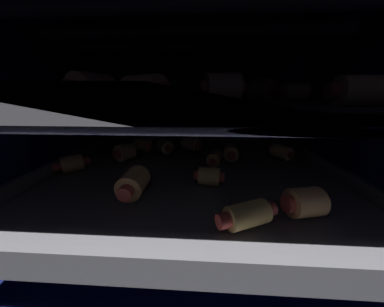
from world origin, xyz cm
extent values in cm
cube|color=#0C1138|center=(0.00, 0.00, -0.60)|extent=(56.47, 47.75, 1.20)
cube|color=#0C1138|center=(0.00, 23.28, 16.11)|extent=(56.47, 1.20, 32.22)
cube|color=#0C1138|center=(-27.63, 0.00, 16.11)|extent=(1.20, 45.35, 32.22)
cube|color=#0C1138|center=(27.63, 0.00, 16.11)|extent=(1.20, 45.35, 32.22)
cube|color=#0C1138|center=(0.00, 0.00, 32.82)|extent=(56.47, 47.75, 1.20)
cylinder|color=#333338|center=(0.00, -8.31, 29.49)|extent=(43.25, 1.74, 1.74)
cylinder|color=#333338|center=(0.00, 0.00, 29.49)|extent=(43.25, 1.74, 1.74)
cylinder|color=#333338|center=(0.00, 8.31, 29.49)|extent=(43.25, 1.74, 1.74)
cylinder|color=#B7B7BC|center=(-25.43, 0.00, 7.47)|extent=(0.56, 44.45, 0.56)
cylinder|color=#B7B7BC|center=(25.43, 0.00, 7.47)|extent=(0.56, 44.45, 0.56)
cylinder|color=#B7B7BC|center=(0.00, -19.45, 7.47)|extent=(50.87, 0.56, 0.56)
cylinder|color=#B7B7BC|center=(0.00, -13.89, 7.47)|extent=(50.87, 0.56, 0.56)
cylinder|color=#B7B7BC|center=(0.00, -8.33, 7.47)|extent=(50.87, 0.56, 0.56)
cylinder|color=#B7B7BC|center=(0.00, -2.78, 7.47)|extent=(50.87, 0.56, 0.56)
cylinder|color=#B7B7BC|center=(0.00, 2.78, 7.47)|extent=(50.87, 0.56, 0.56)
cylinder|color=#B7B7BC|center=(0.00, 8.33, 7.47)|extent=(50.87, 0.56, 0.56)
cylinder|color=#B7B7BC|center=(0.00, 13.89, 7.47)|extent=(50.87, 0.56, 0.56)
cylinder|color=#B7B7BC|center=(0.00, 19.45, 7.47)|extent=(50.87, 0.56, 0.56)
cube|color=#4C4C51|center=(0.00, 0.00, 8.27)|extent=(45.66, 40.50, 1.04)
cube|color=#4C4C51|center=(0.00, -19.85, 9.68)|extent=(45.66, 0.80, 1.80)
cube|color=#4C4C51|center=(0.00, 19.85, 9.68)|extent=(45.66, 0.80, 1.80)
cube|color=#4C4C51|center=(-22.43, 0.00, 9.68)|extent=(0.80, 40.50, 1.80)
cube|color=#4C4C51|center=(22.43, 0.00, 9.68)|extent=(0.80, 40.50, 1.80)
cylinder|color=tan|center=(2.81, -5.65, 10.07)|extent=(3.33, 3.03, 2.57)
cylinder|color=#B23D38|center=(1.04, -5.34, 10.07)|extent=(0.89, 1.51, 1.42)
cylinder|color=#B23D38|center=(4.58, -5.96, 10.07)|extent=(0.89, 1.51, 1.42)
cylinder|color=tan|center=(-6.93, -8.90, 10.41)|extent=(3.27, 4.08, 3.24)
cylinder|color=#B23D38|center=(-6.91, -6.33, 10.41)|extent=(1.76, 1.11, 1.75)
cylinder|color=#B23D38|center=(-6.95, -11.48, 10.41)|extent=(1.76, 1.11, 1.75)
cylinder|color=tan|center=(-6.46, 8.89, 10.16)|extent=(4.12, 4.23, 2.75)
cylinder|color=#B23D38|center=(-5.20, 7.17, 10.16)|extent=(1.74, 1.65, 1.41)
cylinder|color=#B23D38|center=(-7.71, 10.60, 10.16)|extent=(1.74, 1.65, 1.41)
cylinder|color=tan|center=(-0.93, 11.44, 10.17)|extent=(4.78, 4.57, 2.77)
cylinder|color=#B23D38|center=(1.02, 9.95, 10.17)|extent=(1.67, 1.75, 1.44)
cylinder|color=#B23D38|center=(-2.88, 12.93, 10.17)|extent=(1.67, 1.75, 1.44)
cylinder|color=tan|center=(-13.17, 3.71, 10.42)|extent=(4.30, 4.19, 3.26)
cylinder|color=#B23D38|center=(-14.14, 2.17, 10.42)|extent=(1.79, 1.51, 1.64)
cylinder|color=#B23D38|center=(-12.19, 5.25, 10.42)|extent=(1.79, 1.51, 1.64)
cylinder|color=tan|center=(-19.79, -2.19, 10.13)|extent=(4.09, 4.08, 2.70)
cylinder|color=#B23D38|center=(-18.24, -0.73, 10.13)|extent=(1.77, 1.77, 1.32)
cylinder|color=#B23D38|center=(-21.34, -3.65, 10.13)|extent=(1.77, 1.77, 1.32)
cylinder|color=tan|center=(12.66, -12.11, 10.34)|extent=(3.83, 3.72, 3.11)
cylinder|color=#B23D38|center=(14.57, -11.70, 10.34)|extent=(1.02, 1.92, 1.83)
cylinder|color=#B23D38|center=(10.76, -12.52, 10.34)|extent=(1.02, 1.92, 1.83)
cylinder|color=tan|center=(4.02, 2.26, 10.01)|extent=(3.17, 3.53, 2.46)
cylinder|color=#B23D38|center=(4.54, 4.09, 10.01)|extent=(1.29, 1.10, 1.11)
cylinder|color=#B23D38|center=(3.50, 0.43, 10.01)|extent=(1.29, 1.10, 1.11)
cylinder|color=tan|center=(-11.51, 9.34, 10.19)|extent=(3.99, 3.79, 2.81)
cylinder|color=#B23D38|center=(-13.29, 10.05, 10.19)|extent=(1.14, 1.51, 1.36)
cylinder|color=#B23D38|center=(-9.72, 8.62, 10.19)|extent=(1.14, 1.51, 1.36)
cylinder|color=tan|center=(17.33, 6.15, 10.12)|extent=(4.15, 4.35, 2.68)
cylinder|color=#B23D38|center=(16.13, 7.91, 10.12)|extent=(1.52, 1.41, 1.27)
cylinder|color=#B23D38|center=(18.54, 4.38, 10.12)|extent=(1.52, 1.41, 1.27)
cylinder|color=tan|center=(7.35, 5.29, 10.23)|extent=(3.25, 3.89, 2.89)
cylinder|color=#B23D38|center=(7.58, 7.51, 10.23)|extent=(1.54, 1.00, 1.46)
cylinder|color=#B23D38|center=(7.12, 3.06, 10.23)|extent=(1.54, 1.00, 1.46)
cylinder|color=tan|center=(6.25, -14.15, 10.01)|extent=(4.80, 3.94, 2.45)
cylinder|color=#B23D38|center=(3.84, -15.23, 10.01)|extent=(1.61, 1.77, 1.44)
cylinder|color=#B23D38|center=(8.66, -13.07, 10.01)|extent=(1.61, 1.77, 1.44)
cylinder|color=#B7B7BC|center=(-25.43, 0.00, 19.37)|extent=(0.57, 44.45, 0.57)
cylinder|color=#B7B7BC|center=(25.43, 0.00, 19.37)|extent=(0.57, 44.45, 0.57)
cylinder|color=#B7B7BC|center=(0.00, -19.75, 19.37)|extent=(50.87, 0.57, 0.57)
cylinder|color=#B7B7BC|center=(0.00, -14.82, 19.37)|extent=(50.87, 0.57, 0.57)
cylinder|color=#B7B7BC|center=(0.00, -9.88, 19.37)|extent=(50.87, 0.57, 0.57)
cylinder|color=#B7B7BC|center=(0.00, -4.94, 19.37)|extent=(50.87, 0.57, 0.57)
cylinder|color=#B7B7BC|center=(0.00, 0.00, 19.37)|extent=(50.87, 0.57, 0.57)
cylinder|color=#B7B7BC|center=(0.00, 4.94, 19.37)|extent=(50.87, 0.57, 0.57)
cylinder|color=#B7B7BC|center=(0.00, 9.88, 19.37)|extent=(50.87, 0.57, 0.57)
cylinder|color=#B7B7BC|center=(0.00, 14.82, 19.37)|extent=(50.87, 0.57, 0.57)
cylinder|color=#B7B7BC|center=(0.00, 19.75, 19.37)|extent=(50.87, 0.57, 0.57)
cube|color=#4C4C51|center=(0.00, 0.00, 19.98)|extent=(45.66, 40.50, 0.66)
cube|color=#4C4C51|center=(0.00, -19.85, 21.15)|extent=(45.66, 0.80, 1.68)
cube|color=#4C4C51|center=(0.00, 19.85, 21.15)|extent=(45.66, 0.80, 1.68)
cube|color=#4C4C51|center=(-22.43, 0.00, 21.15)|extent=(0.80, 40.50, 1.68)
cube|color=#4C4C51|center=(22.43, 0.00, 21.15)|extent=(0.80, 40.50, 1.68)
cylinder|color=tan|center=(-7.36, 12.67, 21.72)|extent=(3.53, 3.70, 2.81)
cylinder|color=#B23D38|center=(-7.85, 10.91, 21.72)|extent=(1.59, 0.98, 1.48)
cylinder|color=#B23D38|center=(-6.87, 14.44, 21.72)|extent=(1.59, 0.98, 1.48)
cylinder|color=tan|center=(-11.90, 13.62, 21.69)|extent=(3.81, 3.87, 2.75)
cylinder|color=#B23D38|center=(-11.03, 12.07, 21.69)|extent=(1.64, 1.32, 1.51)
cylinder|color=#B23D38|center=(-12.77, 15.17, 21.69)|extent=(1.64, 1.32, 1.51)
cylinder|color=tan|center=(3.85, -7.97, 21.86)|extent=(4.06, 3.67, 3.09)
cylinder|color=#B23D38|center=(1.77, -8.35, 21.86)|extent=(0.93, 1.59, 1.50)
cylinder|color=#B23D38|center=(5.94, -7.60, 21.86)|extent=(0.93, 1.59, 1.50)
cylinder|color=tan|center=(-9.23, -10.78, 21.77)|extent=(3.83, 4.59, 2.92)
cylinder|color=#B23D38|center=(-9.88, -13.22, 21.77)|extent=(1.58, 1.38, 1.35)
cylinder|color=#B23D38|center=(-8.59, -8.33, 21.77)|extent=(1.58, 1.38, 1.35)
cylinder|color=tan|center=(-7.95, 0.14, 21.56)|extent=(4.05, 2.86, 2.49)
cylinder|color=#B23D38|center=(-5.71, -0.09, 21.56)|extent=(0.81, 1.28, 1.22)
cylinder|color=#B23D38|center=(-10.19, 0.37, 21.56)|extent=(0.81, 1.28, 1.22)
cylinder|color=tan|center=(-3.72, -11.89, 21.63)|extent=(4.71, 4.22, 2.63)
cylinder|color=#B23D38|center=(-1.63, -13.07, 21.63)|extent=(1.42, 1.58, 1.32)
cylinder|color=#B23D38|center=(-5.81, -10.70, 21.63)|extent=(1.42, 1.58, 1.32)
cylinder|color=tan|center=(-11.86, -5.83, 21.56)|extent=(4.05, 3.04, 2.49)
cylinder|color=#B23D38|center=(-14.16, -6.20, 21.56)|extent=(1.14, 1.31, 1.17)
cylinder|color=#B23D38|center=(-9.55, -5.47, 21.56)|extent=(1.14, 1.31, 1.17)
cylinder|color=tan|center=(11.94, 5.58, 21.94)|extent=(4.75, 4.81, 3.26)
cylinder|color=#B23D38|center=(13.31, 3.76, 21.94)|extent=(2.01, 1.86, 1.78)
cylinder|color=#B23D38|center=(10.57, 7.39, 21.94)|extent=(2.01, 1.86, 1.78)
cylinder|color=tan|center=(14.79, -13.16, 21.53)|extent=(4.15, 2.43, 2.43)
cylinder|color=#B23D38|center=(12.31, -13.16, 21.53)|extent=(0.80, 1.30, 1.30)
cylinder|color=tan|center=(16.21, 2.28, 21.54)|extent=(3.98, 2.82, 2.46)
cylinder|color=#B23D38|center=(18.39, 2.49, 21.54)|extent=(0.74, 1.29, 1.23)
cylinder|color=#B23D38|center=(14.03, 2.06, 21.54)|extent=(0.74, 1.29, 1.23)
cylinder|color=tan|center=(14.05, 11.32, 21.99)|extent=(4.87, 4.66, 3.35)
cylinder|color=#B23D38|center=(16.18, 12.35, 21.99)|extent=(1.66, 2.10, 1.87)
cylinder|color=#B23D38|center=(11.91, 10.30, 21.99)|extent=(1.66, 2.10, 1.87)
camera|label=1|loc=(1.75, -29.99, 21.44)|focal=17.56mm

